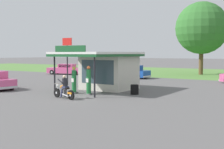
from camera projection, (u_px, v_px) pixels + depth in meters
name	position (u px, v px, depth m)	size (l,w,h in m)	color
ground_plane	(77.00, 97.00, 20.59)	(300.00, 300.00, 0.00)	#5B5959
grass_verge_strip	(203.00, 73.00, 45.65)	(120.00, 24.00, 0.01)	#56843D
service_station_kiosk	(107.00, 68.00, 24.85)	(4.61, 7.02, 3.56)	beige
gas_pump_nearside	(74.00, 81.00, 22.44)	(0.44, 0.44, 2.02)	slate
gas_pump_offside	(89.00, 81.00, 21.68)	(0.44, 0.44, 2.11)	slate
motorcycle_with_rider	(64.00, 89.00, 19.86)	(2.21, 0.80, 1.58)	black
parked_car_second_row_spare	(66.00, 70.00, 42.68)	(5.71, 3.32, 1.50)	#E55993
parked_car_back_row_far_left	(130.00, 72.00, 36.40)	(5.13, 2.13, 1.56)	#19479E
tree_oak_right	(202.00, 28.00, 41.83)	(7.32, 7.32, 10.21)	brown
roadside_pole_sign	(67.00, 53.00, 28.23)	(1.10, 0.12, 4.46)	black
spare_tire_stack	(135.00, 90.00, 21.91)	(0.60, 0.60, 0.72)	black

